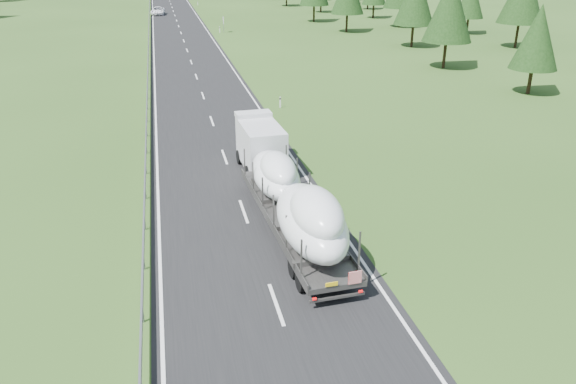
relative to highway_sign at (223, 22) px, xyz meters
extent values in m
plane|color=#294818|center=(-7.20, -80.00, -1.81)|extent=(400.00, 400.00, 0.00)
cube|color=black|center=(-7.20, 20.00, -1.80)|extent=(10.00, 400.00, 0.02)
cube|color=slate|center=(-12.50, 20.00, -1.21)|extent=(0.08, 400.00, 0.32)
cylinder|color=slate|center=(-12.50, -80.00, -1.51)|extent=(0.10, 0.10, 0.60)
cube|color=silver|center=(-0.70, -50.00, -1.31)|extent=(0.12, 0.07, 1.00)
cube|color=black|center=(-0.70, -50.00, -0.99)|extent=(0.13, 0.08, 0.12)
cube|color=silver|center=(-0.70, 0.00, -1.31)|extent=(0.12, 0.07, 1.00)
cube|color=black|center=(-0.70, 0.00, -0.99)|extent=(0.13, 0.08, 0.12)
cube|color=silver|center=(-0.70, 50.00, -1.31)|extent=(0.12, 0.07, 1.00)
cube|color=black|center=(-0.70, 50.00, -0.99)|extent=(0.13, 0.08, 0.12)
cylinder|color=slate|center=(0.00, 0.00, -0.81)|extent=(0.08, 0.08, 2.00)
cube|color=silver|center=(0.00, 0.00, 0.19)|extent=(0.05, 0.90, 1.20)
cylinder|color=black|center=(39.44, -25.03, 0.23)|extent=(0.36, 0.36, 4.08)
cylinder|color=black|center=(39.71, -10.57, -0.29)|extent=(0.36, 0.36, 3.04)
cylinder|color=black|center=(32.01, 0.00, 0.19)|extent=(0.36, 0.36, 4.00)
cylinder|color=black|center=(32.43, 14.47, -0.23)|extent=(0.36, 0.36, 3.16)
cylinder|color=black|center=(37.45, 31.47, -0.27)|extent=(0.36, 0.36, 3.07)
cylinder|color=black|center=(24.49, -50.25, -0.34)|extent=(0.36, 0.36, 2.93)
cone|color=black|center=(24.49, -50.25, 3.72)|extent=(4.55, 4.55, 6.10)
cylinder|color=black|center=(22.28, -36.51, 0.05)|extent=(0.36, 0.36, 3.72)
cone|color=black|center=(22.28, -36.51, 5.21)|extent=(5.78, 5.78, 7.74)
cylinder|color=black|center=(25.07, -21.01, 0.04)|extent=(0.36, 0.36, 3.70)
cylinder|color=black|center=(20.62, -4.08, -0.02)|extent=(0.36, 0.36, 3.57)
cylinder|color=black|center=(18.94, 11.18, 0.02)|extent=(0.36, 0.36, 3.66)
cylinder|color=black|center=(24.97, 27.59, -0.23)|extent=(0.36, 0.36, 3.16)
cube|color=silver|center=(-5.15, -65.13, -0.02)|extent=(2.60, 4.84, 2.64)
cube|color=black|center=(-5.15, -62.72, 0.46)|extent=(2.17, 0.19, 1.32)
cube|color=silver|center=(-5.15, -63.05, 1.45)|extent=(2.42, 1.26, 0.28)
cube|color=#514F4C|center=(-5.15, -66.07, -1.29)|extent=(2.51, 2.95, 0.24)
cylinder|color=black|center=(-6.24, -63.43, -1.34)|extent=(0.38, 0.96, 0.94)
cylinder|color=black|center=(-4.07, -63.43, -1.34)|extent=(0.38, 0.96, 0.94)
cylinder|color=black|center=(-6.24, -66.45, -1.34)|extent=(0.38, 0.96, 0.94)
cylinder|color=black|center=(-4.07, -66.45, -1.34)|extent=(0.38, 0.96, 0.94)
cube|color=#514F4C|center=(-5.15, -74.09, -0.94)|extent=(3.24, 13.33, 0.25)
cube|color=#514F4C|center=(-6.41, -74.09, -0.70)|extent=(0.75, 13.19, 0.23)
cube|color=#514F4C|center=(-3.90, -74.09, -0.70)|extent=(0.75, 13.19, 0.23)
cube|color=#514F4C|center=(-6.41, -79.75, 0.08)|extent=(0.07, 0.07, 1.79)
cube|color=#514F4C|center=(-3.90, -79.75, 0.08)|extent=(0.07, 0.07, 1.79)
cube|color=#514F4C|center=(-6.41, -77.49, 0.08)|extent=(0.07, 0.07, 1.79)
cube|color=#514F4C|center=(-3.90, -77.49, 0.08)|extent=(0.07, 0.07, 1.79)
cube|color=#514F4C|center=(-6.41, -75.22, 0.08)|extent=(0.07, 0.07, 1.79)
cube|color=#514F4C|center=(-3.90, -75.22, 0.08)|extent=(0.07, 0.07, 1.79)
cube|color=#514F4C|center=(-6.41, -72.96, 0.08)|extent=(0.07, 0.07, 1.79)
cube|color=#514F4C|center=(-3.90, -72.96, 0.08)|extent=(0.07, 0.07, 1.79)
cube|color=#514F4C|center=(-6.41, -70.69, 0.08)|extent=(0.07, 0.07, 1.79)
cube|color=#514F4C|center=(-3.90, -70.69, 0.08)|extent=(0.07, 0.07, 1.79)
cube|color=#514F4C|center=(-6.41, -68.43, 0.08)|extent=(0.07, 0.07, 1.79)
cube|color=#514F4C|center=(-3.90, -68.43, 0.08)|extent=(0.07, 0.07, 1.79)
cylinder|color=black|center=(-6.19, -79.18, -1.34)|extent=(0.43, 0.96, 0.94)
cylinder|color=black|center=(-4.12, -79.18, -1.34)|extent=(0.43, 0.96, 0.94)
cylinder|color=black|center=(-6.19, -78.05, -1.34)|extent=(0.43, 0.96, 0.94)
cylinder|color=black|center=(-4.12, -78.05, -1.34)|extent=(0.43, 0.96, 0.94)
cube|color=#514F4C|center=(-5.15, -80.65, -1.38)|extent=(2.36, 0.24, 0.11)
cube|color=red|center=(-4.45, -80.71, -0.53)|extent=(0.57, 0.07, 0.57)
cube|color=yellow|center=(-5.44, -80.71, -0.68)|extent=(0.52, 0.07, 0.17)
cube|color=red|center=(-6.14, -80.71, -1.24)|extent=(0.17, 0.07, 0.09)
cube|color=red|center=(-4.16, -80.71, -1.24)|extent=(0.17, 0.07, 0.09)
ellipsoid|color=white|center=(-5.15, -77.11, 0.36)|extent=(3.20, 7.01, 2.36)
ellipsoid|color=white|center=(-5.15, -77.97, 1.19)|extent=(2.38, 4.46, 1.89)
ellipsoid|color=white|center=(-5.15, -70.69, 0.12)|extent=(2.76, 6.32, 1.88)
ellipsoid|color=white|center=(-5.15, -71.47, 0.78)|extent=(2.05, 4.02, 1.50)
imported|color=white|center=(-10.65, 30.33, -0.99)|extent=(3.18, 6.08, 1.63)
camera|label=1|loc=(-10.93, -98.82, 11.62)|focal=35.00mm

